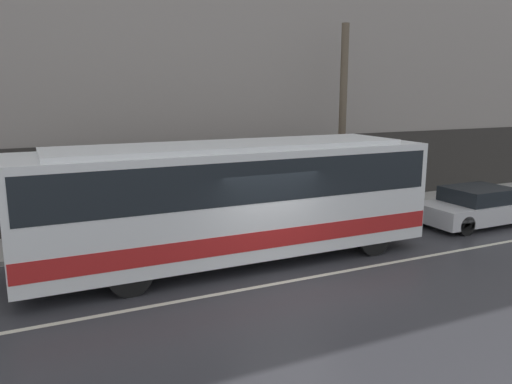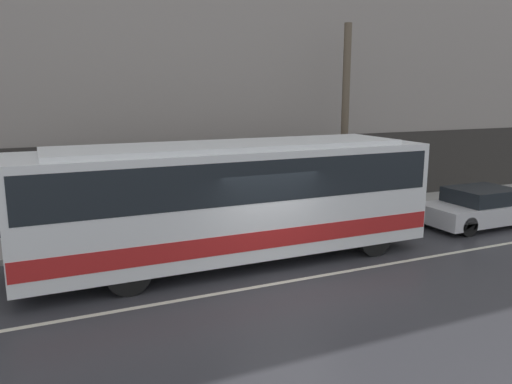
# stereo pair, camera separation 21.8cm
# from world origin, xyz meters

# --- Properties ---
(ground_plane) EXTENTS (60.00, 60.00, 0.00)m
(ground_plane) POSITION_xyz_m (0.00, 0.00, 0.00)
(ground_plane) COLOR #333338
(sidewalk) EXTENTS (60.00, 2.30, 0.15)m
(sidewalk) POSITION_xyz_m (0.00, 5.15, 0.07)
(sidewalk) COLOR #A09E99
(sidewalk) RESTS_ON ground_plane
(building_facade) EXTENTS (60.00, 0.35, 12.51)m
(building_facade) POSITION_xyz_m (0.00, 6.45, 6.05)
(building_facade) COLOR gray
(building_facade) RESTS_ON ground_plane
(lane_stripe) EXTENTS (54.00, 0.14, 0.01)m
(lane_stripe) POSITION_xyz_m (0.00, 0.00, 0.00)
(lane_stripe) COLOR beige
(lane_stripe) RESTS_ON ground_plane
(transit_bus) EXTENTS (10.64, 2.59, 3.14)m
(transit_bus) POSITION_xyz_m (-0.48, 1.89, 1.77)
(transit_bus) COLOR white
(transit_bus) RESTS_ON ground_plane
(sedan_white_front) EXTENTS (4.35, 1.87, 1.27)m
(sedan_white_front) POSITION_xyz_m (8.54, 1.89, 0.60)
(sedan_white_front) COLOR silver
(sedan_white_front) RESTS_ON ground_plane
(utility_pole_near) EXTENTS (0.26, 0.26, 6.53)m
(utility_pole_near) POSITION_xyz_m (4.87, 4.78, 3.41)
(utility_pole_near) COLOR brown
(utility_pole_near) RESTS_ON sidewalk
(pedestrian_waiting) EXTENTS (0.36, 0.36, 1.74)m
(pedestrian_waiting) POSITION_xyz_m (-3.90, 5.90, 0.96)
(pedestrian_waiting) COLOR #1E5933
(pedestrian_waiting) RESTS_ON sidewalk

